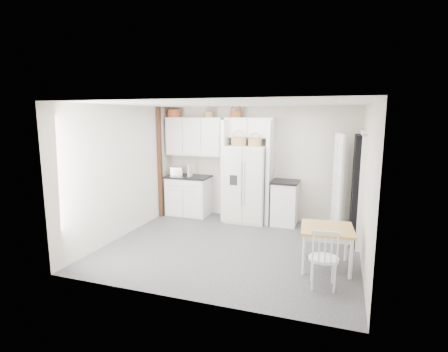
% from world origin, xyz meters
% --- Properties ---
extents(floor, '(4.50, 4.50, 0.00)m').
position_xyz_m(floor, '(0.00, 0.00, 0.00)').
color(floor, '#2C2B32').
rests_on(floor, ground).
extents(ceiling, '(4.50, 4.50, 0.00)m').
position_xyz_m(ceiling, '(0.00, 0.00, 2.60)').
color(ceiling, white).
rests_on(ceiling, wall_back).
extents(wall_back, '(4.50, 0.00, 4.50)m').
position_xyz_m(wall_back, '(0.00, 2.00, 1.30)').
color(wall_back, '#BDB4A6').
rests_on(wall_back, floor).
extents(wall_left, '(0.00, 4.00, 4.00)m').
position_xyz_m(wall_left, '(-2.25, 0.00, 1.30)').
color(wall_left, '#BDB4A6').
rests_on(wall_left, floor).
extents(wall_right, '(0.00, 4.00, 4.00)m').
position_xyz_m(wall_right, '(2.25, 0.00, 1.30)').
color(wall_right, '#BDB4A6').
rests_on(wall_right, floor).
extents(refrigerator, '(0.90, 0.72, 1.74)m').
position_xyz_m(refrigerator, '(-0.15, 1.65, 0.87)').
color(refrigerator, silver).
rests_on(refrigerator, floor).
extents(base_cab_left, '(0.99, 0.63, 0.92)m').
position_xyz_m(base_cab_left, '(-1.63, 1.70, 0.46)').
color(base_cab_left, white).
rests_on(base_cab_left, floor).
extents(base_cab_right, '(0.53, 0.64, 0.94)m').
position_xyz_m(base_cab_right, '(0.71, 1.70, 0.47)').
color(base_cab_right, white).
rests_on(base_cab_right, floor).
extents(dining_table, '(0.87, 0.87, 0.66)m').
position_xyz_m(dining_table, '(1.70, -0.36, 0.33)').
color(dining_table, '#A9863E').
rests_on(dining_table, floor).
extents(windsor_chair, '(0.46, 0.42, 0.85)m').
position_xyz_m(windsor_chair, '(1.69, -1.05, 0.42)').
color(windsor_chair, white).
rests_on(windsor_chair, floor).
extents(counter_left, '(1.03, 0.67, 0.04)m').
position_xyz_m(counter_left, '(-1.63, 1.70, 0.94)').
color(counter_left, black).
rests_on(counter_left, base_cab_left).
extents(counter_right, '(0.58, 0.68, 0.04)m').
position_xyz_m(counter_right, '(0.71, 1.70, 0.96)').
color(counter_right, black).
rests_on(counter_right, base_cab_right).
extents(toaster, '(0.32, 0.24, 0.20)m').
position_xyz_m(toaster, '(-1.93, 1.68, 1.06)').
color(toaster, silver).
rests_on(toaster, counter_left).
extents(cookbook_red, '(0.06, 0.15, 0.23)m').
position_xyz_m(cookbook_red, '(-1.56, 1.62, 1.07)').
color(cookbook_red, maroon).
rests_on(cookbook_red, counter_left).
extents(cookbook_cream, '(0.05, 0.18, 0.27)m').
position_xyz_m(cookbook_cream, '(-1.55, 1.62, 1.10)').
color(cookbook_cream, beige).
rests_on(cookbook_cream, counter_left).
extents(basket_upper_a, '(0.33, 0.33, 0.19)m').
position_xyz_m(basket_upper_a, '(-2.03, 1.83, 2.44)').
color(basket_upper_a, brown).
rests_on(basket_upper_a, upper_cabinet).
extents(basket_upper_c, '(0.22, 0.22, 0.13)m').
position_xyz_m(basket_upper_c, '(-1.13, 1.83, 2.41)').
color(basket_upper_c, brown).
rests_on(basket_upper_c, upper_cabinet).
extents(basket_bridge_a, '(0.27, 0.27, 0.15)m').
position_xyz_m(basket_bridge_a, '(-0.48, 1.83, 2.43)').
color(basket_bridge_a, brown).
rests_on(basket_bridge_a, bridge_cabinet).
extents(basket_fridge_a, '(0.34, 0.34, 0.18)m').
position_xyz_m(basket_fridge_a, '(-0.33, 1.55, 1.83)').
color(basket_fridge_a, brown).
rests_on(basket_fridge_a, refrigerator).
extents(basket_fridge_b, '(0.30, 0.30, 0.16)m').
position_xyz_m(basket_fridge_b, '(0.04, 1.55, 1.82)').
color(basket_fridge_b, brown).
rests_on(basket_fridge_b, refrigerator).
extents(upper_cabinet, '(1.40, 0.34, 0.90)m').
position_xyz_m(upper_cabinet, '(-1.50, 1.83, 1.90)').
color(upper_cabinet, white).
rests_on(upper_cabinet, wall_back).
extents(bridge_cabinet, '(1.12, 0.34, 0.45)m').
position_xyz_m(bridge_cabinet, '(-0.15, 1.83, 2.12)').
color(bridge_cabinet, white).
rests_on(bridge_cabinet, wall_back).
extents(fridge_panel_left, '(0.08, 0.60, 2.30)m').
position_xyz_m(fridge_panel_left, '(-0.66, 1.70, 1.15)').
color(fridge_panel_left, white).
rests_on(fridge_panel_left, floor).
extents(fridge_panel_right, '(0.08, 0.60, 2.30)m').
position_xyz_m(fridge_panel_right, '(0.36, 1.70, 1.15)').
color(fridge_panel_right, white).
rests_on(fridge_panel_right, floor).
extents(trim_post, '(0.09, 0.09, 2.60)m').
position_xyz_m(trim_post, '(-2.20, 1.35, 1.30)').
color(trim_post, '#462611').
rests_on(trim_post, floor).
extents(doorway_void, '(0.18, 0.85, 2.05)m').
position_xyz_m(doorway_void, '(2.16, 1.00, 1.02)').
color(doorway_void, black).
rests_on(doorway_void, floor).
extents(door_slab, '(0.21, 0.79, 2.05)m').
position_xyz_m(door_slab, '(1.80, 1.33, 1.02)').
color(door_slab, white).
rests_on(door_slab, floor).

